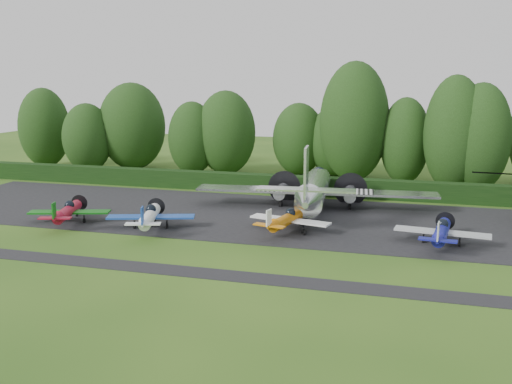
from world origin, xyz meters
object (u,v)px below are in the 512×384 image
(light_plane_red, at_px, (68,211))
(light_plane_white, at_px, (150,216))
(transport_plane, at_px, (313,190))
(light_plane_orange, at_px, (288,219))
(light_plane_blue, at_px, (442,231))

(light_plane_red, bearing_deg, light_plane_white, 17.71)
(light_plane_red, height_order, light_plane_white, light_plane_white)
(transport_plane, xyz_separation_m, light_plane_red, (-19.74, -10.33, -0.96))
(light_plane_white, bearing_deg, light_plane_red, -161.69)
(light_plane_white, distance_m, light_plane_orange, 11.47)
(transport_plane, distance_m, light_plane_white, 15.76)
(light_plane_red, height_order, light_plane_orange, light_plane_red)
(light_plane_red, bearing_deg, light_plane_orange, 23.98)
(transport_plane, distance_m, light_plane_orange, 7.98)
(light_plane_orange, distance_m, light_plane_blue, 12.06)
(transport_plane, bearing_deg, light_plane_orange, -90.07)
(transport_plane, xyz_separation_m, light_plane_orange, (-0.75, -7.88, -0.97))
(light_plane_blue, bearing_deg, light_plane_red, 176.55)
(light_plane_red, bearing_deg, transport_plane, 44.27)
(light_plane_orange, bearing_deg, transport_plane, 71.67)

